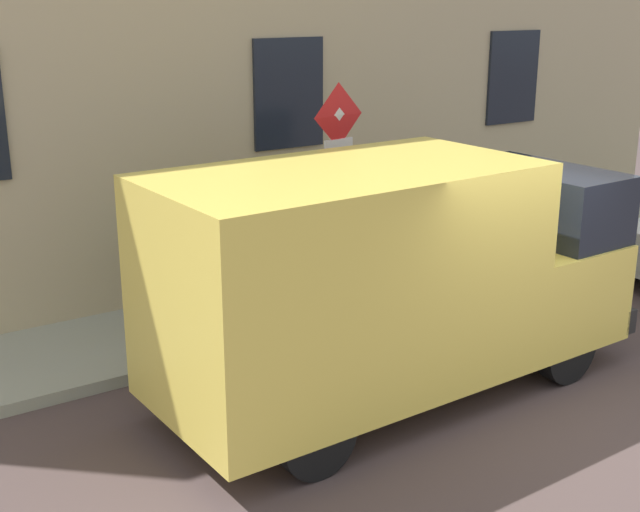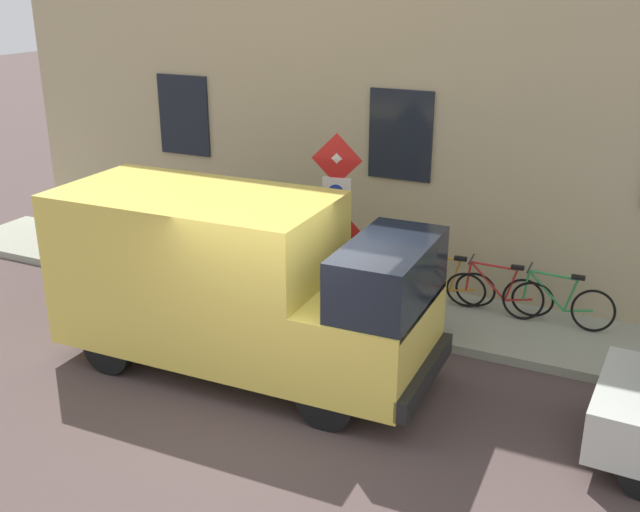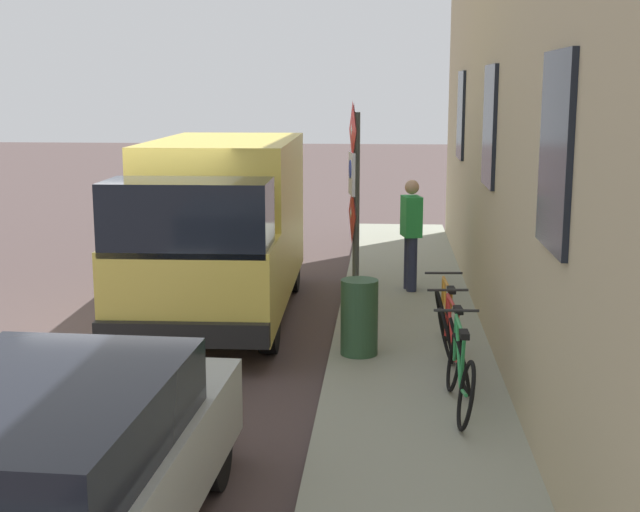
{
  "view_description": "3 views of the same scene",
  "coord_description": "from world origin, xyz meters",
  "px_view_note": "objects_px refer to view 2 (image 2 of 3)",
  "views": [
    {
      "loc": [
        -5.57,
        6.21,
        4.06
      ],
      "look_at": [
        2.6,
        0.73,
        1.03
      ],
      "focal_mm": 47.54,
      "sensor_mm": 36.0,
      "label": 1
    },
    {
      "loc": [
        -7.17,
        -4.15,
        5.24
      ],
      "look_at": [
        2.58,
        0.57,
        1.17
      ],
      "focal_mm": 41.93,
      "sensor_mm": 36.0,
      "label": 2
    },
    {
      "loc": [
        3.19,
        -11.06,
        3.25
      ],
      "look_at": [
        2.29,
        0.69,
        0.96
      ],
      "focal_mm": 48.93,
      "sensor_mm": 36.0,
      "label": 3
    }
  ],
  "objects_px": {
    "bicycle_green": "(557,302)",
    "bicycle_orange": "(443,283)",
    "bicycle_red": "(499,292)",
    "delivery_van": "(235,280)",
    "pedestrian": "(259,229)",
    "sign_post_stacked": "(337,208)",
    "litter_bin": "(430,303)"
  },
  "relations": [
    {
      "from": "delivery_van",
      "to": "pedestrian",
      "type": "height_order",
      "value": "delivery_van"
    },
    {
      "from": "bicycle_red",
      "to": "litter_bin",
      "type": "distance_m",
      "value": 1.32
    },
    {
      "from": "delivery_van",
      "to": "bicycle_orange",
      "type": "height_order",
      "value": "delivery_van"
    },
    {
      "from": "bicycle_orange",
      "to": "pedestrian",
      "type": "distance_m",
      "value": 3.35
    },
    {
      "from": "bicycle_green",
      "to": "litter_bin",
      "type": "bearing_deg",
      "value": 29.56
    },
    {
      "from": "bicycle_red",
      "to": "litter_bin",
      "type": "relative_size",
      "value": 1.91
    },
    {
      "from": "pedestrian",
      "to": "sign_post_stacked",
      "type": "bearing_deg",
      "value": -126.35
    },
    {
      "from": "bicycle_red",
      "to": "litter_bin",
      "type": "height_order",
      "value": "litter_bin"
    },
    {
      "from": "sign_post_stacked",
      "to": "delivery_van",
      "type": "bearing_deg",
      "value": 161.08
    },
    {
      "from": "bicycle_orange",
      "to": "litter_bin",
      "type": "distance_m",
      "value": 1.05
    },
    {
      "from": "delivery_van",
      "to": "pedestrian",
      "type": "distance_m",
      "value": 3.01
    },
    {
      "from": "pedestrian",
      "to": "litter_bin",
      "type": "distance_m",
      "value": 3.49
    },
    {
      "from": "bicycle_red",
      "to": "bicycle_orange",
      "type": "bearing_deg",
      "value": -4.8
    },
    {
      "from": "sign_post_stacked",
      "to": "bicycle_orange",
      "type": "xyz_separation_m",
      "value": [
        1.19,
        -1.4,
        -1.41
      ]
    },
    {
      "from": "litter_bin",
      "to": "delivery_van",
      "type": "bearing_deg",
      "value": 133.5
    },
    {
      "from": "litter_bin",
      "to": "sign_post_stacked",
      "type": "bearing_deg",
      "value": 95.6
    },
    {
      "from": "delivery_van",
      "to": "bicycle_red",
      "type": "bearing_deg",
      "value": 44.78
    },
    {
      "from": "bicycle_green",
      "to": "bicycle_red",
      "type": "bearing_deg",
      "value": -1.56
    },
    {
      "from": "sign_post_stacked",
      "to": "bicycle_red",
      "type": "distance_m",
      "value": 2.96
    },
    {
      "from": "delivery_van",
      "to": "bicycle_green",
      "type": "xyz_separation_m",
      "value": [
        3.09,
        -3.88,
        -0.82
      ]
    },
    {
      "from": "bicycle_red",
      "to": "bicycle_orange",
      "type": "height_order",
      "value": "same"
    },
    {
      "from": "sign_post_stacked",
      "to": "bicycle_green",
      "type": "distance_m",
      "value": 3.72
    },
    {
      "from": "bicycle_orange",
      "to": "litter_bin",
      "type": "xyz_separation_m",
      "value": [
        -1.04,
        -0.11,
        0.08
      ]
    },
    {
      "from": "bicycle_green",
      "to": "sign_post_stacked",
      "type": "bearing_deg",
      "value": 18.59
    },
    {
      "from": "sign_post_stacked",
      "to": "litter_bin",
      "type": "bearing_deg",
      "value": -84.4
    },
    {
      "from": "bicycle_red",
      "to": "litter_bin",
      "type": "bearing_deg",
      "value": 47.39
    },
    {
      "from": "bicycle_orange",
      "to": "pedestrian",
      "type": "height_order",
      "value": "pedestrian"
    },
    {
      "from": "sign_post_stacked",
      "to": "litter_bin",
      "type": "xyz_separation_m",
      "value": [
        0.15,
        -1.51,
        -1.34
      ]
    },
    {
      "from": "bicycle_green",
      "to": "bicycle_orange",
      "type": "distance_m",
      "value": 1.83
    },
    {
      "from": "sign_post_stacked",
      "to": "litter_bin",
      "type": "distance_m",
      "value": 2.02
    },
    {
      "from": "bicycle_red",
      "to": "bicycle_orange",
      "type": "relative_size",
      "value": 1.0
    },
    {
      "from": "bicycle_red",
      "to": "pedestrian",
      "type": "xyz_separation_m",
      "value": [
        -0.35,
        4.2,
        0.56
      ]
    }
  ]
}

